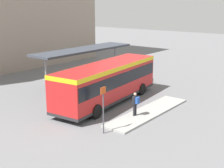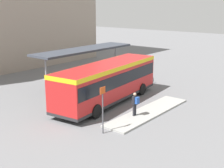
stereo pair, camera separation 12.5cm
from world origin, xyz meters
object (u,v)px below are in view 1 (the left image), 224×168
at_px(city_bus, 108,80).
at_px(potted_planter_near_shelter, 79,89).
at_px(bicycle_orange, 146,79).
at_px(platform_sign, 103,108).
at_px(bicycle_white, 132,76).
at_px(bicycle_yellow, 140,77).
at_px(pedestrian_waiting, 135,103).

relative_size(city_bus, potted_planter_near_shelter, 8.45).
distance_m(bicycle_orange, platform_sign, 12.74).
relative_size(bicycle_white, potted_planter_near_shelter, 1.42).
height_order(city_bus, bicycle_white, city_bus).
relative_size(bicycle_yellow, bicycle_white, 0.89).
bearing_deg(city_bus, pedestrian_waiting, -117.50).
relative_size(city_bus, bicycle_orange, 6.76).
bearing_deg(potted_planter_near_shelter, city_bus, -85.42).
relative_size(pedestrian_waiting, potted_planter_near_shelter, 1.24).
bearing_deg(city_bus, bicycle_yellow, 8.64).
xyz_separation_m(bicycle_yellow, bicycle_white, (-0.17, 0.82, 0.04)).
height_order(bicycle_orange, bicycle_white, bicycle_white).
xyz_separation_m(city_bus, bicycle_yellow, (7.29, 1.89, -1.41)).
bearing_deg(pedestrian_waiting, platform_sign, 90.70).
distance_m(city_bus, bicycle_white, 7.75).
height_order(bicycle_yellow, bicycle_white, bicycle_white).
bearing_deg(bicycle_yellow, pedestrian_waiting, -67.35).
height_order(bicycle_orange, platform_sign, platform_sign).
height_order(bicycle_orange, bicycle_yellow, bicycle_yellow).
height_order(city_bus, bicycle_yellow, city_bus).
relative_size(city_bus, pedestrian_waiting, 6.81).
bearing_deg(bicycle_yellow, city_bus, -84.54).
distance_m(bicycle_orange, bicycle_yellow, 0.84).
height_order(potted_planter_near_shelter, platform_sign, platform_sign).
xyz_separation_m(bicycle_white, potted_planter_near_shelter, (-7.35, 0.09, 0.26)).
bearing_deg(potted_planter_near_shelter, pedestrian_waiting, -100.40).
bearing_deg(bicycle_white, platform_sign, 123.36).
bearing_deg(bicycle_white, pedestrian_waiting, 131.64).
xyz_separation_m(bicycle_white, platform_sign, (-11.84, -6.22, 1.17)).
height_order(city_bus, potted_planter_near_shelter, city_bus).
xyz_separation_m(pedestrian_waiting, potted_planter_near_shelter, (1.15, 6.26, -0.37)).
xyz_separation_m(pedestrian_waiting, platform_sign, (-3.34, -0.04, 0.54)).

